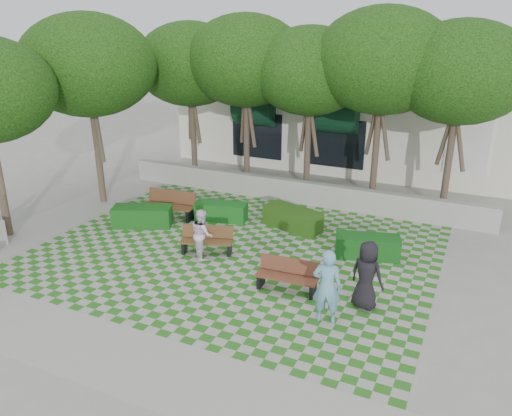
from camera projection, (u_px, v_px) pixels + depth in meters
The scene contains 17 objects.
ground at pixel (219, 266), 14.80m from camera, with size 90.00×90.00×0.00m, color gray.
lawn at pixel (235, 252), 15.65m from camera, with size 12.00×12.00×0.00m, color #2B721E.
sidewalk_south at pixel (114, 355), 10.81m from camera, with size 16.00×2.00×0.01m, color #9E9B93.
sidewalk_west at pixel (63, 217), 18.50m from camera, with size 2.00×12.00×0.01m, color #9E9B93.
retaining_wall at pixel (294, 191), 19.91m from camera, with size 15.00×0.36×0.90m, color #9E9B93.
bench_east at pixel (287, 276), 13.33m from camera, with size 1.68×0.65×0.87m.
bench_mid at pixel (207, 240), 15.52m from camera, with size 1.70×1.03×0.85m.
bench_west at pixel (170, 205), 18.30m from camera, with size 1.95×0.82×1.00m.
hedge_east at pixel (367, 246), 15.26m from camera, with size 1.94×0.77×0.68m, color #124517.
hedge_midright at pixel (293, 219), 17.36m from camera, with size 2.08×0.83×0.73m, color #204512.
hedge_midleft at pixel (221, 211), 18.13m from camera, with size 1.85×0.74×0.65m, color #15511B.
hedge_west at pixel (142, 216), 17.60m from camera, with size 2.03×0.81×0.71m, color #134916.
person_blue at pixel (327, 286), 11.73m from camera, with size 0.69×0.45×1.89m, color #69A4C1.
person_dark at pixel (367, 275), 12.36m from camera, with size 0.88×0.57×1.80m, color black.
person_white at pixel (202, 234), 15.06m from camera, with size 0.76×0.59×1.56m, color white.
tree_row at pixel (249, 67), 18.78m from camera, with size 17.70×13.40×7.41m.
building at pixel (368, 111), 25.50m from camera, with size 18.00×8.92×5.15m.
Camera 1 is at (6.60, -11.56, 6.79)m, focal length 35.00 mm.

